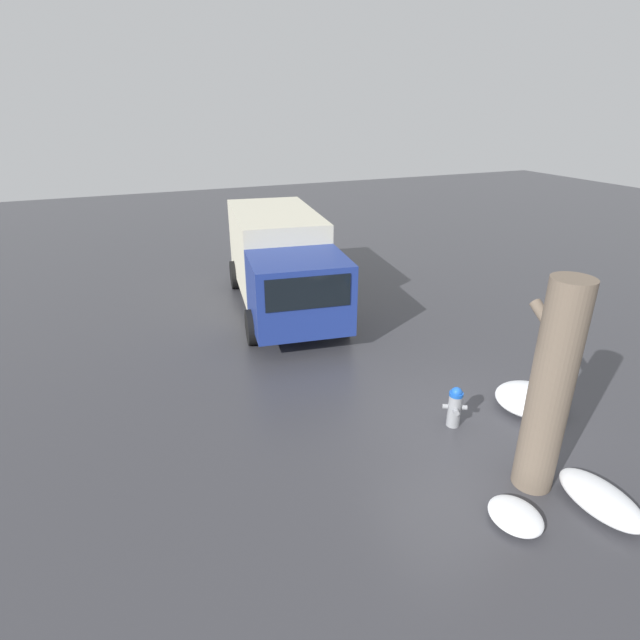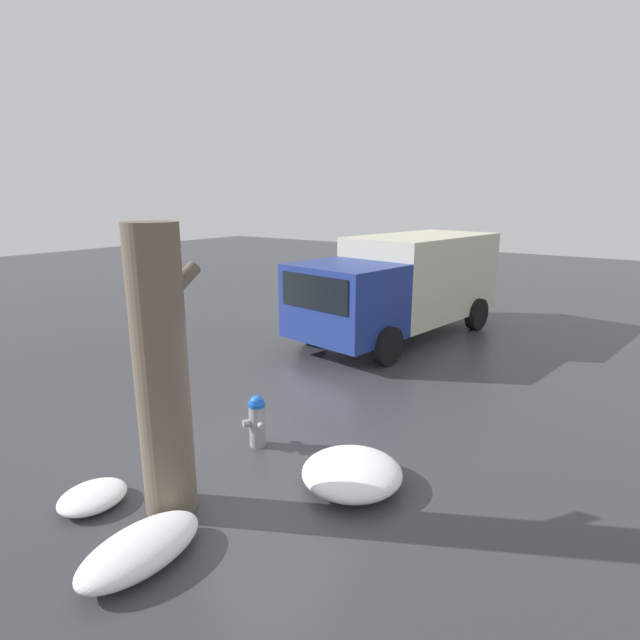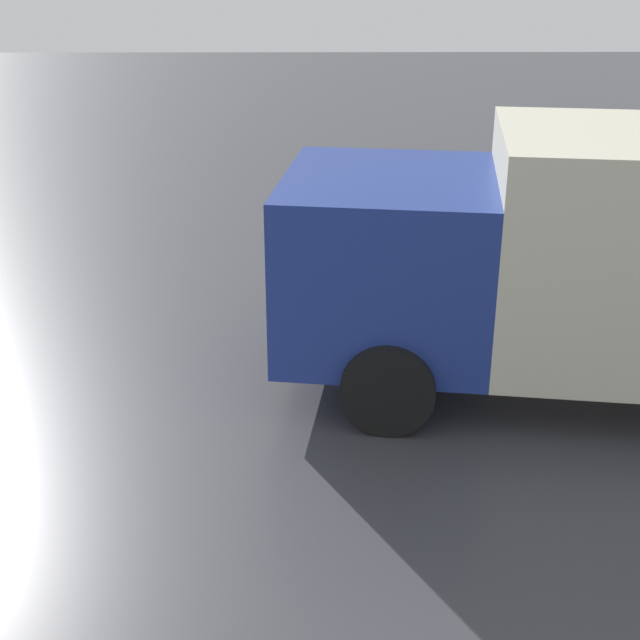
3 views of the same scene
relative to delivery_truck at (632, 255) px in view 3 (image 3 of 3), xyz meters
name	(u,v)px [view 3 (image 3 of 3)]	position (x,y,z in m)	size (l,w,h in m)	color
delivery_truck	(632,255)	(0.00, 0.00, 0.00)	(6.84, 3.35, 2.68)	navy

